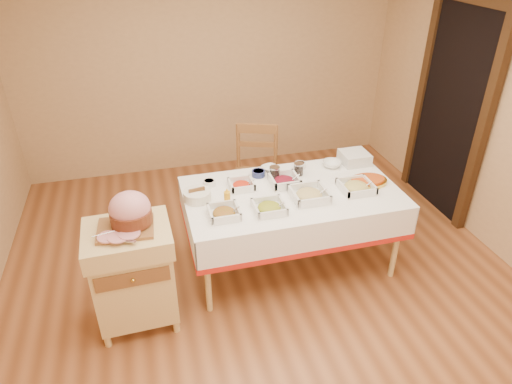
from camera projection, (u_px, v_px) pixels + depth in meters
room_shell at (269, 152)px, 3.28m from camera, size 5.00×5.00×5.00m
doorway at (452, 108)px, 4.62m from camera, size 0.09×1.10×2.20m
dining_table at (291, 207)px, 3.96m from camera, size 1.82×1.02×0.76m
butcher_cart at (133, 271)px, 3.39m from camera, size 0.62×0.53×0.87m
dining_chair at (256, 174)px, 4.66m from camera, size 0.57×0.56×1.00m
ham_on_board at (130, 213)px, 3.18m from camera, size 0.41×0.39×0.27m
serving_dish_a at (224, 213)px, 3.53m from camera, size 0.24×0.23×0.10m
serving_dish_b at (269, 207)px, 3.59m from camera, size 0.24×0.24×0.10m
serving_dish_c at (309, 195)px, 3.75m from camera, size 0.29×0.29×0.12m
serving_dish_d at (356, 187)px, 3.87m from camera, size 0.27×0.27×0.10m
serving_dish_e at (241, 185)px, 3.91m from camera, size 0.21×0.20×0.10m
serving_dish_f at (284, 180)px, 3.96m from camera, size 0.25×0.24×0.12m
small_bowl_left at (209, 183)px, 3.95m from camera, size 0.11×0.11×0.05m
small_bowl_mid at (258, 173)px, 4.10m from camera, size 0.12×0.12×0.05m
small_bowl_right at (300, 165)px, 4.24m from camera, size 0.10×0.10×0.05m
bowl_white_imported at (270, 168)px, 4.21m from camera, size 0.18×0.18×0.04m
bowl_small_imported at (332, 164)px, 4.26m from camera, size 0.23×0.23×0.05m
preserve_jar_left at (275, 173)px, 4.04m from camera, size 0.09×0.09×0.12m
preserve_jar_right at (299, 170)px, 4.11m from camera, size 0.09×0.09×0.11m
mustard_bottle at (227, 198)px, 3.64m from camera, size 0.05×0.05×0.16m
bread_basket at (197, 195)px, 3.73m from camera, size 0.23×0.23×0.10m
plate_stack at (354, 158)px, 4.31m from camera, size 0.25×0.25×0.11m
brass_platter at (368, 181)px, 3.99m from camera, size 0.35×0.25×0.05m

